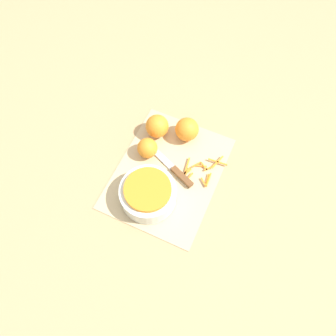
% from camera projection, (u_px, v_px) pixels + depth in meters
% --- Properties ---
extents(ground_plane, '(4.00, 4.00, 0.00)m').
position_uv_depth(ground_plane, '(168.00, 173.00, 1.10)').
color(ground_plane, tan).
extents(cutting_board, '(0.43, 0.33, 0.01)m').
position_uv_depth(cutting_board, '(168.00, 172.00, 1.10)').
color(cutting_board, '#CCB284').
rests_on(cutting_board, ground_plane).
extents(bowl_speckled, '(0.18, 0.18, 0.08)m').
position_uv_depth(bowl_speckled, '(148.00, 193.00, 1.02)').
color(bowl_speckled, silver).
rests_on(bowl_speckled, cutting_board).
extents(knife, '(0.10, 0.20, 0.02)m').
position_uv_depth(knife, '(177.00, 172.00, 1.09)').
color(knife, brown).
rests_on(knife, cutting_board).
extents(orange_left, '(0.08, 0.08, 0.08)m').
position_uv_depth(orange_left, '(186.00, 129.00, 1.13)').
color(orange_left, orange).
rests_on(orange_left, cutting_board).
extents(orange_right, '(0.07, 0.07, 0.07)m').
position_uv_depth(orange_right, '(147.00, 148.00, 1.10)').
color(orange_right, orange).
rests_on(orange_right, cutting_board).
extents(orange_back, '(0.08, 0.08, 0.08)m').
position_uv_depth(orange_back, '(157.00, 126.00, 1.13)').
color(orange_back, orange).
rests_on(orange_back, cutting_board).
extents(peel_pile, '(0.14, 0.13, 0.01)m').
position_uv_depth(peel_pile, '(202.00, 170.00, 1.10)').
color(peel_pile, orange).
rests_on(peel_pile, cutting_board).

